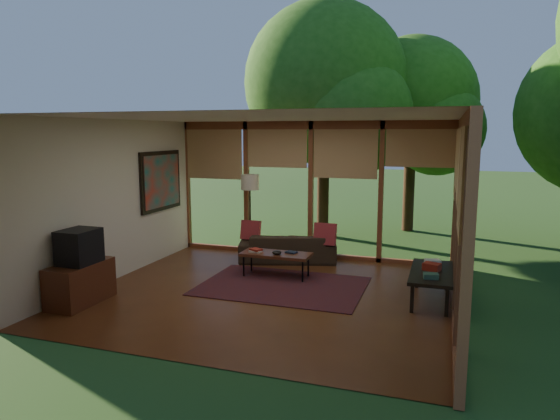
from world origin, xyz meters
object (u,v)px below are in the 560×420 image
(sofa, at_px, (288,247))
(media_cabinet, at_px, (80,283))
(floor_lamp, at_px, (250,187))
(coffee_table, at_px, (276,255))
(side_console, at_px, (431,274))
(television, at_px, (79,247))

(sofa, relative_size, media_cabinet, 1.86)
(sofa, bearing_deg, floor_lamp, -28.96)
(sofa, relative_size, floor_lamp, 1.13)
(sofa, height_order, coffee_table, sofa)
(sofa, distance_m, coffee_table, 1.10)
(sofa, relative_size, side_console, 1.33)
(sofa, xyz_separation_m, media_cabinet, (-2.15, -3.26, 0.03))
(sofa, relative_size, television, 3.38)
(floor_lamp, bearing_deg, television, -110.26)
(sofa, distance_m, side_console, 3.12)
(sofa, distance_m, floor_lamp, 1.43)
(television, distance_m, coffee_table, 3.17)
(sofa, height_order, floor_lamp, floor_lamp)
(television, bearing_deg, side_console, 19.64)
(side_console, bearing_deg, sofa, 150.62)
(sofa, distance_m, media_cabinet, 3.91)
(television, bearing_deg, media_cabinet, 180.00)
(sofa, height_order, television, television)
(television, relative_size, floor_lamp, 0.33)
(television, distance_m, side_console, 5.17)
(television, relative_size, side_console, 0.39)
(side_console, bearing_deg, floor_lamp, 154.29)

